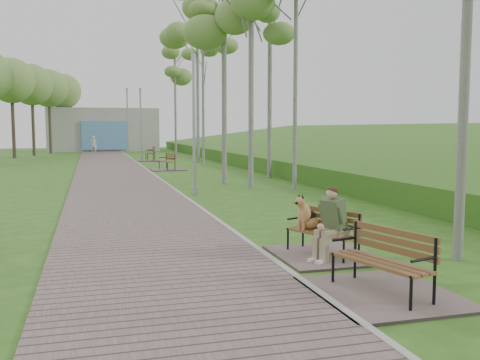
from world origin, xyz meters
The scene contains 17 objects.
walkway centered at (-1.75, 21.50, 0.02)m, with size 3.50×67.00×0.04m, color #675653.
kerb centered at (0.00, 21.50, 0.03)m, with size 0.10×67.00×0.05m, color #999993.
embankment centered at (12.00, 20.00, 0.00)m, with size 14.00×70.00×1.60m, color #498126.
building_north centered at (-1.50, 50.97, 1.99)m, with size 10.00×5.20×4.00m.
bench_main centered at (0.85, 6.38, 0.38)m, with size 1.59×1.77×1.39m.
bench_second centered at (0.74, 4.29, 0.19)m, with size 1.72×1.91×1.06m.
bench_third centered at (1.01, 25.76, 0.19)m, with size 1.71×1.90×1.05m.
bench_far centered at (1.05, 33.87, 0.23)m, with size 1.98×2.21×1.22m.
lamp_post_second centered at (0.40, 15.08, 2.08)m, with size 0.17×0.17×4.44m.
lamp_post_third centered at (0.40, 33.29, 2.19)m, with size 0.18×0.18×4.69m.
lamp_post_far centered at (0.38, 45.10, 2.59)m, with size 0.21×0.21×5.55m.
pedestrian_near centered at (-2.48, 45.18, 0.76)m, with size 0.55×0.36×1.52m, color silver.
birch_mid_a centered at (2.72, 16.51, 6.26)m, with size 2.48×2.48×7.97m.
birch_far_a centered at (4.63, 20.09, 6.91)m, with size 2.40×2.40×8.80m.
birch_far_b centered at (3.38, 27.92, 6.57)m, with size 2.48×2.48×8.37m.
birch_far_c centered at (3.88, 31.96, 9.50)m, with size 2.90×2.90×12.10m.
birch_distant_a centered at (3.07, 35.97, 6.97)m, with size 2.37×2.37×8.87m.
Camera 1 is at (-2.78, -1.62, 2.12)m, focal length 40.00 mm.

